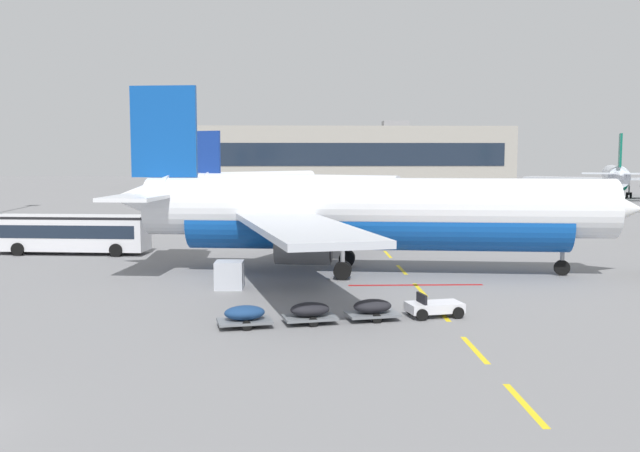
# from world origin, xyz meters

# --- Properties ---
(ground) EXTENTS (400.00, 400.00, 0.00)m
(ground) POSITION_xyz_m (40.00, 40.00, 0.00)
(ground) COLOR slate
(apron_paint_markings) EXTENTS (8.00, 98.36, 0.01)m
(apron_paint_markings) POSITION_xyz_m (18.00, 38.35, 0.00)
(apron_paint_markings) COLOR yellow
(apron_paint_markings) RESTS_ON ground
(airliner_foreground) EXTENTS (34.81, 34.37, 12.20)m
(airliner_foreground) POSITION_xyz_m (15.52, 26.63, 3.95)
(airliner_foreground) COLOR white
(airliner_foreground) RESTS_ON ground
(airliner_mid_left) EXTENTS (29.52, 30.78, 11.09)m
(airliner_mid_left) POSITION_xyz_m (68.21, 107.89, 3.59)
(airliner_mid_left) COLOR silver
(airliner_mid_left) RESTS_ON ground
(airliner_far_center) EXTENTS (28.79, 27.21, 10.62)m
(airliner_far_center) POSITION_xyz_m (10.08, 65.18, 3.44)
(airliner_far_center) COLOR silver
(airliner_far_center) RESTS_ON ground
(airliner_far_right) EXTENTS (23.75, 21.95, 9.32)m
(airliner_far_right) POSITION_xyz_m (4.16, 106.76, 3.02)
(airliner_far_right) COLOR silver
(airliner_far_right) RESTS_ON ground
(apron_shuttle_bus) EXTENTS (12.24, 3.99, 3.00)m
(apron_shuttle_bus) POSITION_xyz_m (-6.62, 36.29, 1.75)
(apron_shuttle_bus) COLOR silver
(apron_shuttle_bus) RESTS_ON ground
(baggage_train) EXTENTS (11.65, 3.85, 1.14)m
(baggage_train) POSITION_xyz_m (13.04, 12.80, 0.53)
(baggage_train) COLOR silver
(baggage_train) RESTS_ON ground
(uld_cargo_container) EXTENTS (1.63, 1.59, 1.60)m
(uld_cargo_container) POSITION_xyz_m (7.07, 21.21, 0.80)
(uld_cargo_container) COLOR #B7BCC6
(uld_cargo_container) RESTS_ON ground
(terminal_satellite) EXTENTS (72.77, 26.10, 15.58)m
(terminal_satellite) POSITION_xyz_m (23.58, 151.75, 7.00)
(terminal_satellite) COLOR #9E998E
(terminal_satellite) RESTS_ON ground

